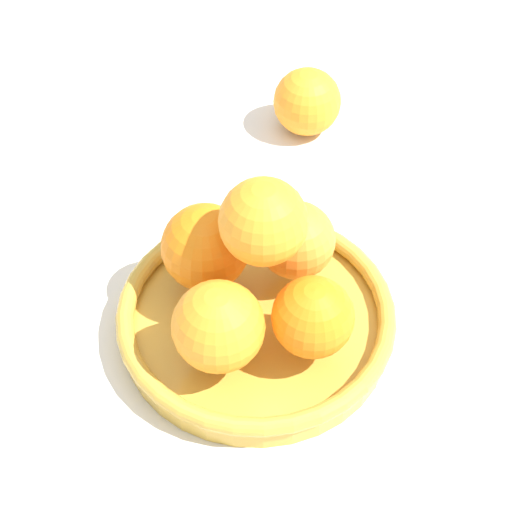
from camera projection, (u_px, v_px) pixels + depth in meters
name	position (u px, v px, depth m)	size (l,w,h in m)	color
ground_plane	(256.00, 330.00, 0.79)	(4.00, 4.00, 0.00)	silver
fruit_bowl	(256.00, 319.00, 0.78)	(0.25, 0.25, 0.03)	gold
orange_pile	(253.00, 269.00, 0.73)	(0.20, 0.19, 0.14)	orange
stray_orange	(307.00, 102.00, 0.96)	(0.08, 0.08, 0.08)	orange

